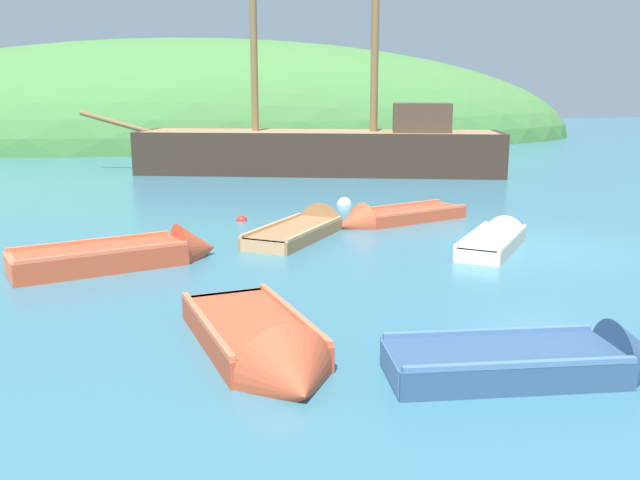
% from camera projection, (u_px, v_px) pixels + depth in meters
% --- Properties ---
extents(ground_plane, '(120.00, 120.00, 0.00)m').
position_uv_depth(ground_plane, '(542.00, 250.00, 14.35)').
color(ground_plane, teal).
extents(shore_hill, '(51.60, 22.04, 13.03)m').
position_uv_depth(shore_hill, '(210.00, 140.00, 45.51)').
color(shore_hill, '#477F3D').
rests_on(shore_hill, ground).
extents(sailing_ship, '(16.67, 7.65, 13.47)m').
position_uv_depth(sailing_ship, '(323.00, 157.00, 27.45)').
color(sailing_ship, '#38281E').
rests_on(sailing_ship, ground).
extents(rowboat_far, '(3.47, 1.49, 1.06)m').
position_uv_depth(rowboat_far, '(547.00, 365.00, 8.04)').
color(rowboat_far, '#335175').
rests_on(rowboat_far, ground).
extents(rowboat_portside, '(3.11, 3.59, 1.08)m').
position_uv_depth(rowboat_portside, '(307.00, 231.00, 15.91)').
color(rowboat_portside, '#9E7047').
rests_on(rowboat_portside, ground).
extents(rowboat_outer_right, '(2.86, 3.21, 0.87)m').
position_uv_depth(rowboat_outer_right, '(497.00, 241.00, 14.77)').
color(rowboat_outer_right, beige).
rests_on(rowboat_outer_right, ground).
extents(rowboat_outer_left, '(1.74, 3.52, 1.20)m').
position_uv_depth(rowboat_outer_left, '(264.00, 351.00, 8.50)').
color(rowboat_outer_left, '#C64C2D').
rests_on(rowboat_outer_left, ground).
extents(rowboat_center, '(4.04, 2.26, 1.12)m').
position_uv_depth(rowboat_center, '(131.00, 257.00, 13.09)').
color(rowboat_center, '#C64C2D').
rests_on(rowboat_center, ground).
extents(rowboat_near_dock, '(3.83, 2.24, 1.02)m').
position_uv_depth(rowboat_near_dock, '(390.00, 219.00, 17.23)').
color(rowboat_near_dock, '#C64C2D').
rests_on(rowboat_near_dock, ground).
extents(buoy_red, '(0.29, 0.29, 0.29)m').
position_uv_depth(buoy_red, '(242.00, 221.00, 17.53)').
color(buoy_red, red).
rests_on(buoy_red, ground).
extents(buoy_white, '(0.43, 0.43, 0.43)m').
position_uv_depth(buoy_white, '(344.00, 204.00, 20.02)').
color(buoy_white, white).
rests_on(buoy_white, ground).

